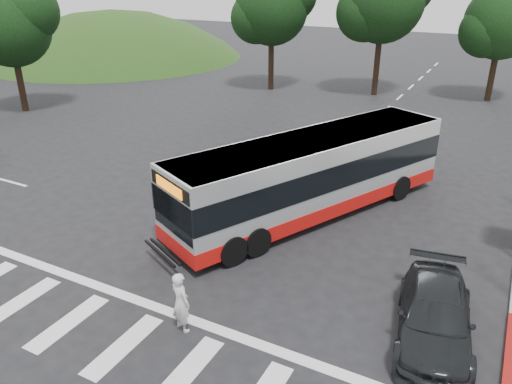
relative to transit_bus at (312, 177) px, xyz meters
The scene contains 10 objects.
ground 4.96m from the transit_bus, 107.57° to the right, with size 140.00×140.00×0.00m, color black.
hillside_nw 42.08m from the transit_bus, 142.63° to the left, with size 44.00×44.00×10.00m, color #274416.
crosswalk_ladder 9.71m from the transit_bus, 98.51° to the right, with size 18.00×2.60×0.01m, color silver.
tree_north_a 22.49m from the transit_bus, 98.78° to the left, with size 6.60×6.15×10.17m.
tree_north_b 24.38m from the transit_bus, 78.84° to the left, with size 5.72×5.33×8.43m.
tree_north_c 23.12m from the transit_bus, 120.07° to the left, with size 6.16×5.74×9.30m.
tree_west_a 24.35m from the transit_bus, 166.55° to the left, with size 5.72×5.33×8.43m.
transit_bus is the anchor object (origin of this frame).
pedestrian 8.24m from the transit_bus, 93.07° to the right, with size 0.65×0.43×1.79m, color silver.
dark_sedan 7.83m from the transit_bus, 43.42° to the right, with size 1.89×4.64×1.35m, color black.
Camera 1 is at (7.85, -12.44, 9.04)m, focal length 35.00 mm.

